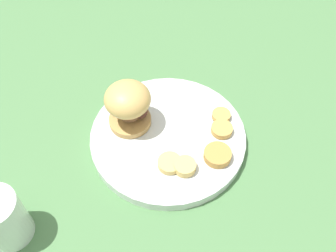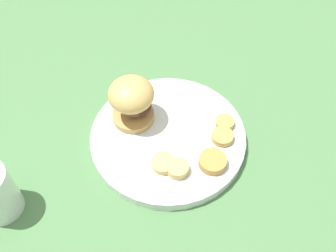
% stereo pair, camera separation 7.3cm
% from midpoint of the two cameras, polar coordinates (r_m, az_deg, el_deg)
% --- Properties ---
extents(ground_plane, '(4.00, 4.00, 0.00)m').
position_cam_midpoint_polar(ground_plane, '(0.77, -2.71, -2.34)').
color(ground_plane, '#4C7A47').
extents(dinner_plate, '(0.30, 0.30, 0.02)m').
position_cam_midpoint_polar(dinner_plate, '(0.76, -2.75, -1.79)').
color(dinner_plate, silver).
rests_on(dinner_plate, ground_plane).
extents(sandwich, '(0.09, 0.09, 0.10)m').
position_cam_midpoint_polar(sandwich, '(0.73, -8.59, 3.05)').
color(sandwich, tan).
rests_on(sandwich, dinner_plate).
extents(potato_round_0, '(0.04, 0.04, 0.02)m').
position_cam_midpoint_polar(potato_round_0, '(0.70, -0.36, -6.04)').
color(potato_round_0, '#DBB766').
rests_on(potato_round_0, dinner_plate).
extents(potato_round_1, '(0.05, 0.05, 0.02)m').
position_cam_midpoint_polar(potato_round_1, '(0.72, 4.31, -4.40)').
color(potato_round_1, '#BC8942').
rests_on(potato_round_1, dinner_plate).
extents(potato_round_2, '(0.04, 0.04, 0.01)m').
position_cam_midpoint_polar(potato_round_2, '(0.77, 5.09, 1.34)').
color(potato_round_2, tan).
rests_on(potato_round_2, dinner_plate).
extents(potato_round_3, '(0.04, 0.04, 0.01)m').
position_cam_midpoint_polar(potato_round_3, '(0.75, 5.09, -0.65)').
color(potato_round_3, tan).
rests_on(potato_round_3, dinner_plate).
extents(potato_round_4, '(0.04, 0.04, 0.01)m').
position_cam_midpoint_polar(potato_round_4, '(0.71, -2.71, -5.61)').
color(potato_round_4, '#DBB766').
rests_on(potato_round_4, dinner_plate).
extents(drinking_glass, '(0.07, 0.07, 0.10)m').
position_cam_midpoint_polar(drinking_glass, '(0.70, -25.77, -12.27)').
color(drinking_glass, silver).
rests_on(drinking_glass, ground_plane).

